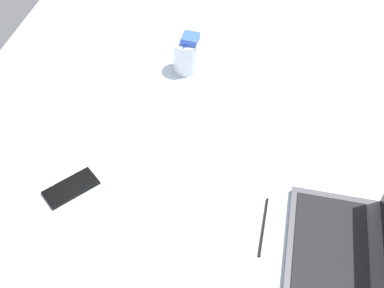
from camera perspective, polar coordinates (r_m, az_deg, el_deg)
bed_mattress at (r=156.16cm, az=-0.31°, el=4.95°), size 180.00×140.00×18.00cm
laptop at (r=111.90cm, az=19.64°, el=-12.10°), size 33.93×24.36×23.00cm
snack_cup at (r=153.05cm, az=-0.66°, el=11.25°), size 10.50×9.00×13.52cm
cell_phone at (r=124.26cm, az=-14.97°, el=-5.34°), size 14.98×14.38×0.80cm
charger_cable at (r=114.76cm, az=8.97°, el=-10.19°), size 17.01×1.50×0.60cm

